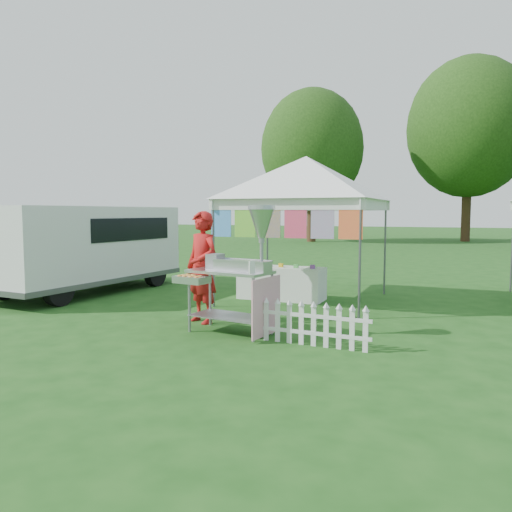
% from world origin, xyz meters
% --- Properties ---
extents(ground, '(120.00, 120.00, 0.00)m').
position_xyz_m(ground, '(0.00, 0.00, 0.00)').
color(ground, '#1A4814').
rests_on(ground, ground).
extents(canopy_main, '(4.24, 4.24, 3.45)m').
position_xyz_m(canopy_main, '(0.00, 3.49, 2.99)').
color(canopy_main, '#59595E').
rests_on(canopy_main, ground).
extents(tree_left, '(6.40, 6.40, 9.53)m').
position_xyz_m(tree_left, '(-6.00, 24.00, 5.83)').
color(tree_left, '#372814').
rests_on(tree_left, ground).
extents(tree_mid, '(7.60, 7.60, 11.52)m').
position_xyz_m(tree_mid, '(3.00, 28.00, 7.14)').
color(tree_mid, '#372814').
rests_on(tree_mid, ground).
extents(donut_cart, '(1.51, 0.93, 1.95)m').
position_xyz_m(donut_cart, '(0.01, 0.25, 1.15)').
color(donut_cart, gray).
rests_on(donut_cart, ground).
extents(vendor, '(0.80, 0.68, 1.87)m').
position_xyz_m(vendor, '(-0.95, 0.78, 0.93)').
color(vendor, '#B41716').
rests_on(vendor, ground).
extents(cargo_van, '(2.23, 4.87, 1.98)m').
position_xyz_m(cargo_van, '(-4.98, 2.63, 1.06)').
color(cargo_van, silver).
rests_on(cargo_van, ground).
extents(picket_fence, '(1.62, 0.11, 0.56)m').
position_xyz_m(picket_fence, '(1.20, 0.06, 0.29)').
color(picket_fence, silver).
rests_on(picket_fence, ground).
extents(display_table, '(1.80, 0.70, 0.69)m').
position_xyz_m(display_table, '(-0.50, 3.42, 0.35)').
color(display_table, white).
rests_on(display_table, ground).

